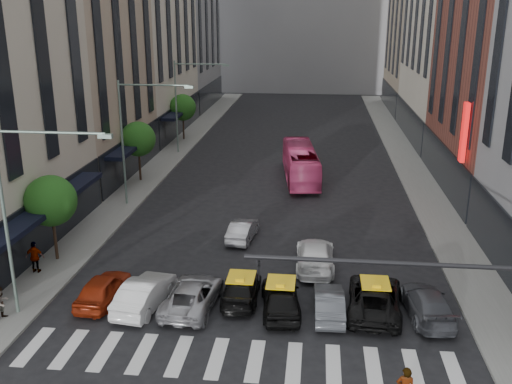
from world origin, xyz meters
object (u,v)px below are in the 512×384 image
(streetlamp_far, at_px, (185,95))
(car_red, at_px, (103,288))
(taxi_left, at_px, (241,289))
(car_white_front, at_px, (145,293))
(taxi_center, at_px, (281,297))
(pedestrian_near, at_px, (2,303))
(bus, at_px, (300,163))
(pedestrian_far, at_px, (35,257))
(streetlamp_near, at_px, (22,197))
(streetlamp_mid, at_px, (134,127))

(streetlamp_far, xyz_separation_m, car_red, (2.64, -30.32, -5.20))
(car_red, xyz_separation_m, taxi_left, (6.75, 0.87, -0.09))
(streetlamp_far, bearing_deg, car_white_front, -81.02)
(taxi_center, relative_size, pedestrian_near, 2.77)
(bus, relative_size, pedestrian_far, 5.84)
(car_red, bearing_deg, pedestrian_near, 33.53)
(taxi_left, distance_m, pedestrian_far, 11.61)
(car_white_front, distance_m, pedestrian_far, 7.49)
(streetlamp_near, distance_m, car_red, 6.07)
(car_white_front, bearing_deg, taxi_left, -157.73)
(streetlamp_far, xyz_separation_m, pedestrian_far, (-2.09, -27.82, -4.87))
(car_white_front, distance_m, bus, 23.70)
(car_white_front, bearing_deg, taxi_center, -169.87)
(pedestrian_far, bearing_deg, streetlamp_far, -95.13)
(taxi_left, height_order, taxi_center, taxi_center)
(car_white_front, height_order, pedestrian_far, pedestrian_far)
(streetlamp_near, xyz_separation_m, pedestrian_near, (-1.31, -0.65, -4.95))
(streetlamp_near, distance_m, bus, 27.08)
(taxi_left, xyz_separation_m, pedestrian_far, (-11.49, 1.63, 0.42))
(car_red, distance_m, pedestrian_near, 4.60)
(car_white_front, bearing_deg, streetlamp_far, -73.36)
(streetlamp_far, distance_m, car_red, 30.88)
(taxi_center, bearing_deg, car_white_front, -4.50)
(streetlamp_mid, height_order, taxi_left, streetlamp_mid)
(streetlamp_mid, relative_size, bus, 0.87)
(bus, bearing_deg, streetlamp_near, 57.64)
(taxi_center, bearing_deg, streetlamp_mid, -58.49)
(car_white_front, distance_m, pedestrian_near, 6.48)
(streetlamp_mid, distance_m, car_red, 15.46)
(pedestrian_near, relative_size, pedestrian_far, 0.91)
(pedestrian_near, bearing_deg, bus, -11.12)
(taxi_left, bearing_deg, bus, -96.39)
(car_white_front, xyz_separation_m, pedestrian_near, (-6.16, -2.01, 0.21))
(pedestrian_far, bearing_deg, pedestrian_near, 98.36)
(streetlamp_far, relative_size, car_white_front, 1.98)
(streetlamp_near, bearing_deg, taxi_left, 15.18)
(streetlamp_near, xyz_separation_m, car_white_front, (4.84, 1.36, -5.16))
(taxi_center, bearing_deg, pedestrian_near, 3.25)
(streetlamp_far, bearing_deg, car_red, -85.02)
(streetlamp_mid, height_order, taxi_center, streetlamp_mid)
(bus, bearing_deg, car_red, 61.57)
(car_red, bearing_deg, streetlamp_mid, -76.49)
(streetlamp_near, bearing_deg, car_white_front, 15.71)
(bus, bearing_deg, streetlamp_far, -41.07)
(pedestrian_near, bearing_deg, car_white_front, -55.49)
(streetlamp_far, bearing_deg, pedestrian_near, -92.30)
(streetlamp_far, relative_size, car_red, 2.16)
(streetlamp_near, distance_m, taxi_left, 11.08)
(streetlamp_mid, relative_size, car_white_front, 1.98)
(taxi_left, xyz_separation_m, bus, (2.18, 21.52, 0.83))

